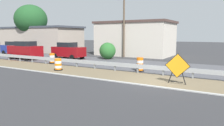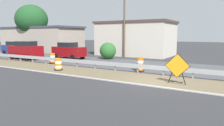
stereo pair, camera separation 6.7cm
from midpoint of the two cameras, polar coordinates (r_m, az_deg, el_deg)
ground_plane at (r=13.86m, az=11.28°, el=-4.95°), size 160.00×160.00×0.00m
median_dirt_strip at (r=14.46m, az=12.13°, el=-4.44°), size 3.68×120.00×0.01m
far_lane_asphalt at (r=19.83m, az=17.36°, el=-1.36°), size 7.64×120.00×0.00m
curb_near_edge at (r=12.67m, az=9.31°, el=-6.08°), size 0.20×120.00×0.11m
guardrail_median at (r=15.65m, az=17.09°, el=-1.78°), size 0.18×57.61×0.71m
warning_sign_diamond at (r=13.43m, az=17.04°, el=-1.07°), size 0.11×1.50×1.88m
traffic_barrel_nearest at (r=17.48m, az=7.39°, el=-0.54°), size 0.68×0.68×1.14m
traffic_barrel_close at (r=18.44m, az=-14.38°, el=-0.51°), size 0.72×0.72×1.00m
traffic_barrel_mid at (r=23.11m, az=-15.86°, el=1.11°), size 0.66×0.66×1.04m
car_trailing_near_lane at (r=26.91m, az=-11.75°, el=3.30°), size 2.12×4.38×2.04m
car_mid_far_lane at (r=34.83m, az=-24.53°, el=3.69°), size 2.21×4.75×1.98m
car_trailing_far_lane at (r=28.01m, az=-22.40°, el=3.21°), size 2.23×4.56×2.20m
roadside_shop_near at (r=31.18m, az=6.23°, el=6.60°), size 6.72×10.63×4.85m
roadside_shop_far at (r=40.58m, az=-18.61°, el=6.14°), size 6.58×15.40×4.36m
utility_pole_near at (r=28.12m, az=3.15°, el=10.05°), size 0.24×1.80×8.03m
bush_roadside at (r=26.05m, az=-1.28°, el=3.31°), size 2.01×2.01×2.03m
tree_roadside at (r=39.97m, az=-21.01°, el=10.89°), size 5.52×5.52×8.09m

